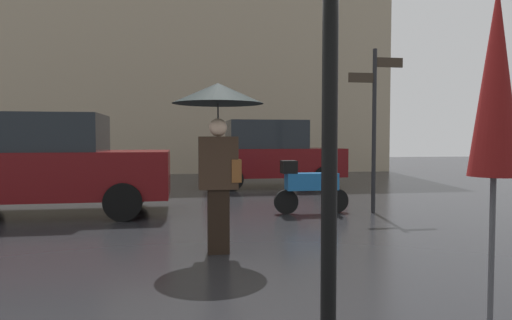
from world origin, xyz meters
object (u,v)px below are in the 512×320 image
pedestrian_with_umbrella (218,117)px  parked_car_left (45,163)px  folded_patio_umbrella_near (495,100)px  parked_scooter (309,184)px  street_signpost (375,114)px  parked_car_right (270,154)px

pedestrian_with_umbrella → parked_car_left: bearing=161.8°
folded_patio_umbrella_near → parked_car_left: size_ratio=0.54×
pedestrian_with_umbrella → parked_car_left: pedestrian_with_umbrella is taller
folded_patio_umbrella_near → parked_scooter: (0.48, 5.74, -1.11)m
pedestrian_with_umbrella → parked_scooter: bearing=85.1°
parked_car_left → street_signpost: size_ratio=1.41×
pedestrian_with_umbrella → parked_car_left: (-2.94, 3.37, -0.73)m
parked_scooter → street_signpost: (1.25, -0.10, 1.33)m
pedestrian_with_umbrella → street_signpost: size_ratio=0.67×
folded_patio_umbrella_near → street_signpost: 5.90m
parked_scooter → parked_car_left: 4.95m
parked_scooter → parked_car_left: size_ratio=0.33×
folded_patio_umbrella_near → street_signpost: bearing=72.9°
folded_patio_umbrella_near → parked_car_left: bearing=124.7°
pedestrian_with_umbrella → street_signpost: bearing=70.0°
parked_scooter → street_signpost: street_signpost is taller
parked_car_right → street_signpost: bearing=-63.5°
parked_scooter → parked_car_right: (0.22, 4.83, 0.42)m
folded_patio_umbrella_near → parked_car_right: size_ratio=0.59×
pedestrian_with_umbrella → parked_car_right: 7.90m
parked_car_right → parked_scooter: bearing=-77.9°
parked_scooter → parked_car_left: (-4.90, 0.64, 0.40)m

